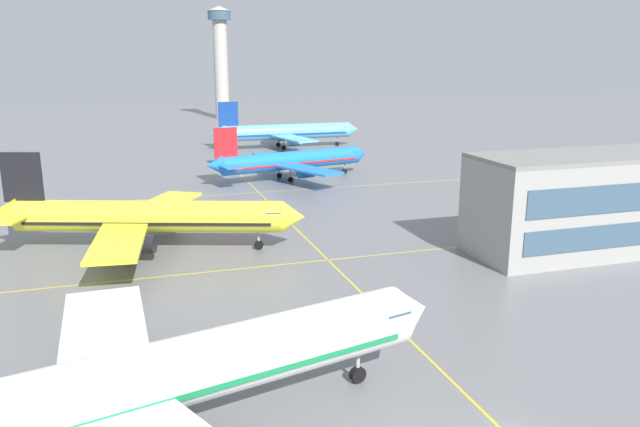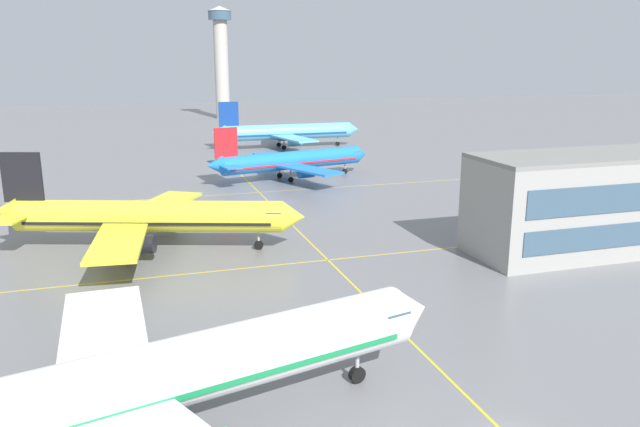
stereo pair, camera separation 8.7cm
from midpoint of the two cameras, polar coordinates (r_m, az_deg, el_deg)
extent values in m
cylinder|color=white|center=(38.39, -14.67, -14.40)|extent=(34.81, 12.33, 4.14)
cone|color=white|center=(46.46, 8.39, -8.86)|extent=(3.72, 4.61, 4.05)
cube|color=white|center=(46.60, -19.28, -10.35)|extent=(6.17, 16.50, 0.44)
cylinder|color=#2D9956|center=(44.27, -16.41, -13.50)|extent=(4.14, 3.10, 2.29)
cube|color=#385166|center=(44.78, 5.90, -8.86)|extent=(2.81, 4.16, 0.76)
cube|color=#197F47|center=(38.64, -14.62, -15.07)|extent=(32.11, 11.71, 0.39)
cylinder|color=#99999E|center=(45.01, 3.52, -13.28)|extent=(0.30, 0.30, 1.80)
cylinder|color=black|center=(45.57, 3.50, -14.61)|extent=(1.28, 0.76, 1.20)
cylinder|color=#99999E|center=(41.68, -18.60, -16.46)|extent=(0.30, 0.30, 1.80)
cylinder|color=black|center=(42.29, -18.46, -17.87)|extent=(1.28, 0.76, 1.20)
cylinder|color=yellow|center=(76.70, -15.38, -0.24)|extent=(31.48, 13.69, 3.79)
cone|color=yellow|center=(73.70, -2.40, -0.31)|extent=(3.64, 4.34, 3.71)
cone|color=yellow|center=(83.31, -27.06, 0.10)|extent=(4.17, 4.43, 3.60)
cube|color=black|center=(81.28, -25.78, 3.03)|extent=(4.66, 1.85, 5.98)
cube|color=yellow|center=(79.76, -26.71, -0.43)|extent=(4.67, 5.93, 0.24)
cube|color=yellow|center=(84.94, -24.89, 0.59)|extent=(4.67, 5.93, 0.24)
cube|color=yellow|center=(69.39, -18.07, -2.46)|extent=(6.83, 15.45, 0.40)
cube|color=yellow|center=(85.03, -14.42, 0.80)|extent=(12.05, 15.53, 0.40)
cylinder|color=black|center=(72.36, -16.26, -2.72)|extent=(3.88, 3.06, 2.09)
cylinder|color=black|center=(81.94, -14.16, -0.62)|extent=(3.88, 3.06, 2.09)
cube|color=#385166|center=(73.74, -4.19, 0.11)|extent=(2.81, 3.88, 0.70)
cube|color=black|center=(76.82, -15.36, -0.58)|extent=(29.07, 12.92, 0.36)
cylinder|color=#99999E|center=(74.73, -5.67, -2.11)|extent=(0.28, 0.28, 1.65)
cylinder|color=black|center=(75.05, -5.65, -2.91)|extent=(1.18, 0.77, 1.10)
cylinder|color=#99999E|center=(75.55, -17.25, -2.52)|extent=(0.28, 0.28, 1.65)
cylinder|color=black|center=(75.86, -17.19, -3.31)|extent=(1.18, 0.77, 1.10)
cylinder|color=#99999E|center=(80.29, -16.12, -1.46)|extent=(0.28, 0.28, 1.65)
cylinder|color=black|center=(80.58, -16.07, -2.21)|extent=(1.18, 0.77, 1.10)
cylinder|color=blue|center=(117.45, -2.46, 4.94)|extent=(28.74, 9.80, 3.41)
cone|color=blue|center=(125.37, 3.85, 5.51)|extent=(3.03, 3.78, 3.34)
cone|color=blue|center=(110.98, -9.70, 4.40)|extent=(3.53, 3.80, 3.24)
cube|color=red|center=(111.24, -8.65, 6.47)|extent=(4.27, 1.29, 5.38)
cube|color=blue|center=(109.18, -8.27, 4.29)|extent=(3.85, 5.19, 0.22)
cube|color=blue|center=(114.12, -9.30, 4.68)|extent=(3.85, 5.19, 0.22)
cube|color=blue|center=(110.51, -1.00, 4.09)|extent=(9.92, 14.17, 0.36)
cube|color=blue|center=(123.85, -4.49, 5.14)|extent=(4.91, 13.54, 0.36)
cylinder|color=blue|center=(113.78, -1.26, 3.78)|extent=(3.40, 2.52, 1.88)
cylinder|color=blue|center=(121.89, -3.41, 4.46)|extent=(3.40, 2.52, 1.88)
cube|color=#385166|center=(124.16, 3.06, 5.67)|extent=(2.28, 3.42, 0.63)
cube|color=red|center=(117.52, -2.45, 4.74)|extent=(26.51, 9.32, 0.32)
cylinder|color=#99999E|center=(123.62, 2.35, 4.38)|extent=(0.25, 0.25, 1.48)
cylinder|color=black|center=(123.80, 2.34, 3.93)|extent=(1.05, 0.62, 0.99)
cylinder|color=#99999E|center=(114.97, -2.69, 3.63)|extent=(0.25, 0.25, 1.48)
cylinder|color=black|center=(115.15, -2.68, 3.14)|extent=(1.05, 0.62, 0.99)
cylinder|color=#99999E|center=(119.05, -3.74, 3.98)|extent=(0.25, 0.25, 1.48)
cylinder|color=black|center=(119.23, -3.73, 3.51)|extent=(1.05, 0.62, 0.99)
cylinder|color=#5BB7E5|center=(159.13, -2.88, 7.55)|extent=(32.63, 4.10, 3.87)
cone|color=#5BB7E5|center=(164.50, 3.12, 7.77)|extent=(2.68, 3.81, 3.79)
cone|color=#5BB7E5|center=(155.49, -9.33, 7.38)|extent=(3.29, 3.70, 3.68)
cube|color=navy|center=(155.45, -8.42, 9.04)|extent=(4.89, 0.40, 6.11)
cube|color=#5BB7E5|center=(152.81, -8.36, 7.30)|extent=(3.30, 5.32, 0.24)
cube|color=#5BB7E5|center=(158.81, -8.73, 7.54)|extent=(3.30, 5.32, 0.24)
cube|color=#5BB7E5|center=(150.64, -2.40, 6.95)|extent=(8.46, 16.06, 0.41)
cube|color=#5BB7E5|center=(167.29, -3.99, 7.65)|extent=(8.26, 16.04, 0.41)
cylinder|color=#5BB7E5|center=(154.35, -2.28, 6.63)|extent=(3.48, 2.16, 2.14)
cylinder|color=#5BB7E5|center=(164.50, -3.28, 7.09)|extent=(3.48, 2.16, 2.14)
cube|color=#385166|center=(163.63, 2.35, 7.94)|extent=(1.86, 3.57, 0.71)
cube|color=navy|center=(159.19, -2.87, 7.38)|extent=(30.02, 4.12, 0.37)
cylinder|color=#99999E|center=(163.31, 1.66, 6.85)|extent=(0.29, 0.29, 1.68)
cylinder|color=black|center=(163.45, 1.66, 6.46)|extent=(1.12, 0.47, 1.12)
cylinder|color=#99999E|center=(156.39, -3.34, 6.51)|extent=(0.29, 0.29, 1.68)
cylinder|color=black|center=(156.54, -3.33, 6.10)|extent=(1.12, 0.47, 1.12)
cylinder|color=#99999E|center=(161.48, -3.81, 6.74)|extent=(0.29, 0.29, 1.68)
cylinder|color=black|center=(161.63, -3.81, 6.35)|extent=(1.12, 0.47, 1.12)
cube|color=yellow|center=(71.01, 0.77, -4.31)|extent=(147.13, 0.20, 0.01)
cube|color=yellow|center=(106.90, -5.63, 1.96)|extent=(147.13, 0.20, 0.01)
cube|color=yellow|center=(71.01, 0.77, -4.31)|extent=(0.20, 126.65, 0.01)
cylinder|color=#ADA89E|center=(239.81, -9.05, 12.93)|extent=(5.20, 5.20, 35.89)
cylinder|color=#385166|center=(240.23, -9.24, 17.59)|extent=(8.40, 8.40, 3.20)
cone|color=#ADA89E|center=(240.40, -9.26, 18.19)|extent=(8.82, 8.82, 1.80)
camera|label=1|loc=(0.04, -89.97, 0.01)|focal=34.67mm
camera|label=2|loc=(0.04, 90.03, -0.01)|focal=34.67mm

